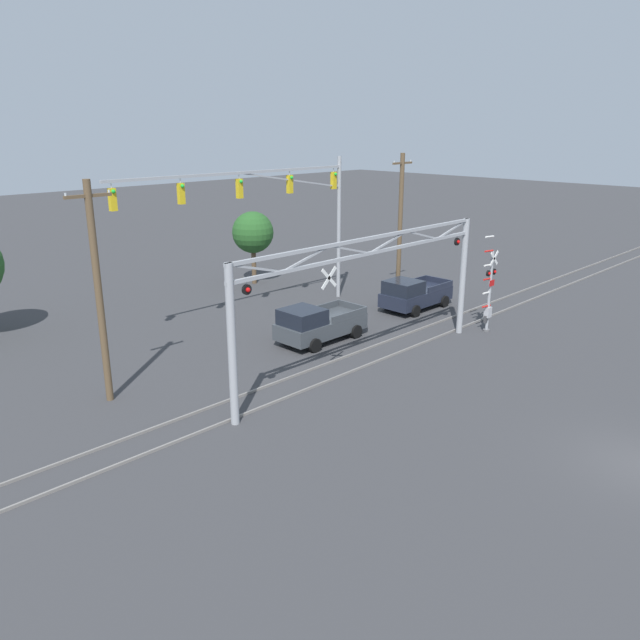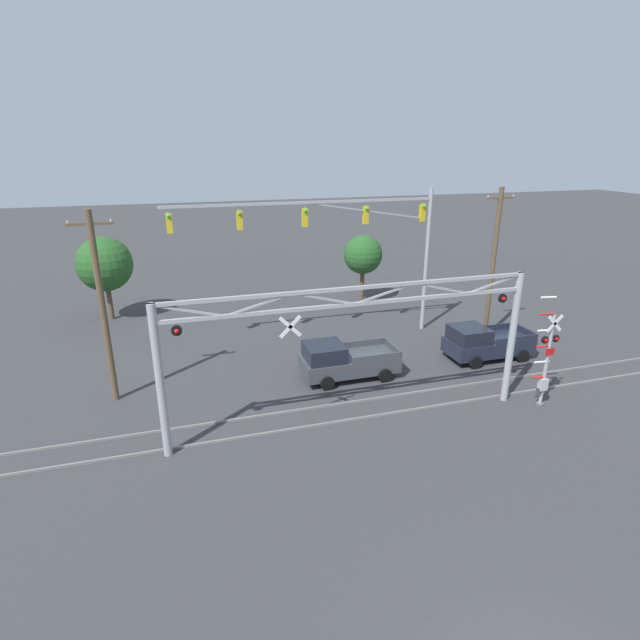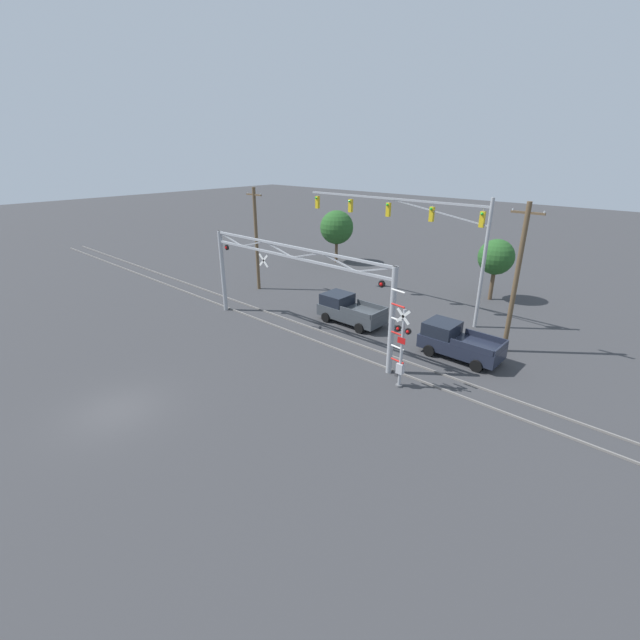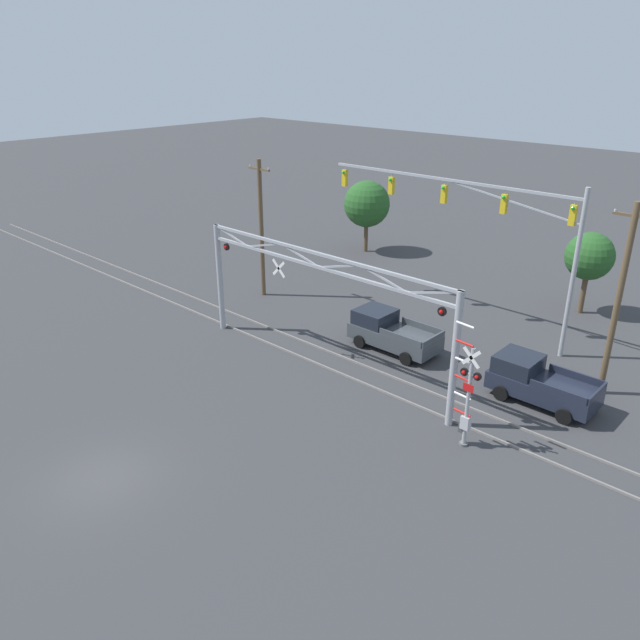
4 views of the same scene
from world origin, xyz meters
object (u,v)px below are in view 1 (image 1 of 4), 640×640
crossing_signal_mast (489,293)px  utility_pole_right (400,224)px  pickup_truck_following (413,294)px  traffic_signal_span (285,202)px  crossing_gantry (369,283)px  utility_pole_left (99,292)px  background_tree_beyond_span (253,233)px  pickup_truck_lead (317,324)px

crossing_signal_mast → utility_pole_right: (2.54, 7.95, 2.51)m
pickup_truck_following → crossing_signal_mast: bearing=-96.7°
traffic_signal_span → utility_pole_right: 8.04m
crossing_gantry → utility_pole_left: size_ratio=1.76×
crossing_signal_mast → background_tree_beyond_span: crossing_signal_mast is taller
crossing_gantry → traffic_signal_span: (3.77, 9.54, 2.37)m
utility_pole_left → background_tree_beyond_span: bearing=33.5°
traffic_signal_span → utility_pole_right: (7.43, -2.50, -1.77)m
crossing_signal_mast → utility_pole_left: size_ratio=0.60×
background_tree_beyond_span → utility_pole_left: bearing=-146.5°
crossing_gantry → pickup_truck_following: size_ratio=3.25×
crossing_signal_mast → pickup_truck_following: crossing_signal_mast is taller
pickup_truck_following → background_tree_beyond_span: background_tree_beyond_span is taller
pickup_truck_lead → pickup_truck_following: same height
pickup_truck_following → background_tree_beyond_span: bearing=102.4°
background_tree_beyond_span → pickup_truck_following: bearing=-77.6°
crossing_signal_mast → pickup_truck_following: size_ratio=1.11×
background_tree_beyond_span → traffic_signal_span: bearing=-114.2°
crossing_gantry → background_tree_beyond_span: (6.72, 16.09, -0.47)m
utility_pole_right → traffic_signal_span: bearing=161.4°
traffic_signal_span → background_tree_beyond_span: bearing=65.8°
crossing_signal_mast → utility_pole_left: (-18.34, 6.14, 2.38)m
traffic_signal_span → pickup_truck_lead: traffic_signal_span is taller
traffic_signal_span → pickup_truck_following: 9.31m
crossing_signal_mast → pickup_truck_lead: bearing=145.1°
utility_pole_left → background_tree_beyond_span: size_ratio=1.74×
crossing_signal_mast → crossing_gantry: bearing=174.0°
crossing_gantry → utility_pole_right: (11.20, 7.04, 0.60)m
traffic_signal_span → utility_pole_right: bearing=-18.6°
pickup_truck_lead → crossing_gantry: bearing=-104.9°
crossing_signal_mast → pickup_truck_lead: size_ratio=1.08×
utility_pole_right → utility_pole_left: bearing=-175.0°
utility_pole_right → background_tree_beyond_span: utility_pole_right is taller
pickup_truck_lead → utility_pole_left: (-10.83, 0.90, 3.55)m
pickup_truck_lead → background_tree_beyond_span: bearing=64.7°
pickup_truck_lead → background_tree_beyond_span: size_ratio=0.97×
traffic_signal_span → utility_pole_left: traffic_signal_span is taller
crossing_gantry → crossing_signal_mast: crossing_gantry is taller
crossing_signal_mast → utility_pole_right: 8.72m
traffic_signal_span → crossing_gantry: bearing=-111.6°
background_tree_beyond_span → utility_pole_right: bearing=-63.6°
crossing_gantry → pickup_truck_following: (9.29, 4.38, -3.08)m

